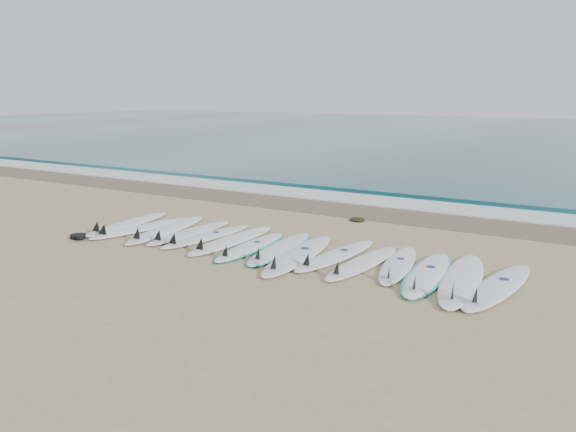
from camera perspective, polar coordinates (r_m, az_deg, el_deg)
The scene contains 23 objects.
ground at distance 10.68m, azimuth -0.90°, elevation -3.54°, with size 120.00×120.00×0.00m, color tan.
ocean at distance 41.72m, azimuth 23.04°, elevation 7.53°, with size 120.00×55.00×0.03m, color #21606B.
wet_sand_band at distance 14.24m, azimuth 7.65°, elevation 0.47°, with size 120.00×1.80×0.01m, color brown.
foam_band at distance 15.52m, azimuth 9.65°, elevation 1.46°, with size 120.00×1.40×0.04m, color silver.
wave_crest at distance 16.90m, azimuth 11.46°, elevation 2.39°, with size 120.00×1.00×0.10m, color #21606B.
surfboard_0 at distance 13.06m, azimuth -16.12°, elevation -0.77°, with size 0.77×2.69×0.34m.
surfboard_1 at distance 12.60m, azimuth -14.90°, elevation -1.19°, with size 0.96×2.63×0.33m.
surfboard_2 at distance 12.30m, azimuth -12.38°, elevation -1.37°, with size 0.95×2.85×0.36m.
surfboard_3 at distance 11.97m, azimuth -10.12°, elevation -1.68°, with size 0.64×2.53×0.32m.
surfboard_4 at distance 11.61m, azimuth -8.41°, elevation -2.07°, with size 0.85×2.53×0.32m.
surfboard_5 at distance 11.24m, azimuth -5.89°, elevation -2.47°, with size 0.61×2.70×0.34m.
surfboard_6 at distance 10.79m, azimuth -3.89°, elevation -3.14°, with size 0.66×2.39×0.30m.
surfboard_7 at distance 10.64m, azimuth -0.89°, elevation -3.33°, with size 0.87×2.57×0.32m.
surfboard_8 at distance 10.16m, azimuth 0.94°, elevation -4.00°, with size 0.92×2.96×0.37m.
surfboard_9 at distance 10.20m, azimuth 4.76°, elevation -4.02°, with size 0.84×2.58×0.32m.
surfboard_10 at distance 9.82m, azimuth 7.43°, elevation -4.77°, with size 0.73×2.47×0.31m.
surfboard_11 at distance 9.82m, azimuth 11.07°, elevation -4.91°, with size 0.87×2.41×0.30m.
surfboard_12 at distance 9.47m, azimuth 13.94°, elevation -5.74°, with size 0.85×2.65×0.33m.
surfboard_13 at distance 9.27m, azimuth 17.19°, elevation -6.22°, with size 0.91×2.95×0.37m.
surfboard_14 at distance 9.15m, azimuth 20.44°, elevation -6.76°, with size 0.93×2.73×0.34m.
seaweed_near at distance 13.28m, azimuth 7.13°, elevation -0.28°, with size 0.32×0.25×0.06m, color black.
seaweed_far at distance 13.16m, azimuth 7.04°, elevation -0.37°, with size 0.38×0.30×0.07m, color black.
leash_coil at distance 12.29m, azimuth -20.49°, elevation -1.96°, with size 0.46×0.36×0.11m.
Camera 1 is at (5.31, -8.78, 2.96)m, focal length 35.00 mm.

